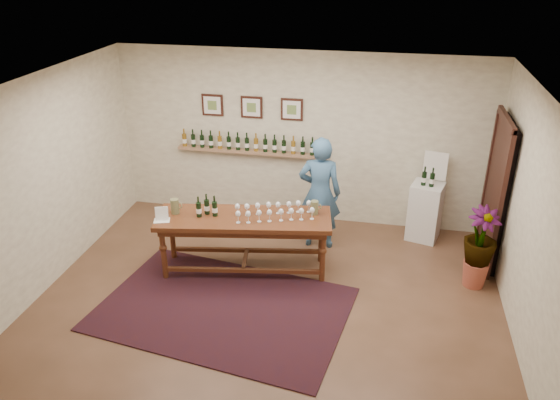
% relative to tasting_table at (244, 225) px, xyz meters
% --- Properties ---
extents(ground, '(6.00, 6.00, 0.00)m').
position_rel_tasting_table_xyz_m(ground, '(0.49, -0.70, -0.72)').
color(ground, '#513623').
rests_on(ground, ground).
extents(room_shell, '(6.00, 6.00, 6.00)m').
position_rel_tasting_table_xyz_m(room_shell, '(2.60, 1.16, 0.40)').
color(room_shell, white).
rests_on(room_shell, ground).
extents(rug, '(3.37, 2.50, 0.02)m').
position_rel_tasting_table_xyz_m(rug, '(-0.04, -0.97, -0.71)').
color(rug, '#49170D').
rests_on(rug, ground).
extents(tasting_table, '(2.48, 1.14, 0.85)m').
position_rel_tasting_table_xyz_m(tasting_table, '(0.00, 0.00, 0.00)').
color(tasting_table, '#4C1E13').
rests_on(tasting_table, ground).
extents(table_glasses, '(1.36, 0.70, 0.18)m').
position_rel_tasting_table_xyz_m(table_glasses, '(0.42, 0.06, 0.22)').
color(table_glasses, white).
rests_on(table_glasses, tasting_table).
extents(table_bottles, '(0.29, 0.21, 0.27)m').
position_rel_tasting_table_xyz_m(table_bottles, '(-0.51, -0.05, 0.26)').
color(table_bottles, black).
rests_on(table_bottles, tasting_table).
extents(pitcher_left, '(0.17, 0.17, 0.21)m').
position_rel_tasting_table_xyz_m(pitcher_left, '(-0.96, -0.09, 0.23)').
color(pitcher_left, '#686841').
rests_on(pitcher_left, tasting_table).
extents(pitcher_right, '(0.12, 0.12, 0.20)m').
position_rel_tasting_table_xyz_m(pitcher_right, '(0.94, 0.27, 0.23)').
color(pitcher_right, '#686841').
rests_on(pitcher_right, tasting_table).
extents(menu_card, '(0.25, 0.21, 0.19)m').
position_rel_tasting_table_xyz_m(menu_card, '(-1.05, -0.32, 0.22)').
color(menu_card, white).
rests_on(menu_card, tasting_table).
extents(display_pedestal, '(0.56, 0.56, 0.92)m').
position_rel_tasting_table_xyz_m(display_pedestal, '(2.52, 1.47, -0.26)').
color(display_pedestal, white).
rests_on(display_pedestal, ground).
extents(pedestal_bottles, '(0.28, 0.14, 0.27)m').
position_rel_tasting_table_xyz_m(pedestal_bottles, '(2.50, 1.41, 0.33)').
color(pedestal_bottles, black).
rests_on(pedestal_bottles, display_pedestal).
extents(info_sign, '(0.35, 0.11, 0.49)m').
position_rel_tasting_table_xyz_m(info_sign, '(2.60, 1.63, 0.44)').
color(info_sign, white).
rests_on(info_sign, display_pedestal).
extents(potted_plant, '(0.68, 0.68, 1.00)m').
position_rel_tasting_table_xyz_m(potted_plant, '(3.16, 0.24, -0.14)').
color(potted_plant, '#A54B37').
rests_on(potted_plant, ground).
extents(person, '(0.66, 0.45, 1.75)m').
position_rel_tasting_table_xyz_m(person, '(0.93, 0.92, 0.15)').
color(person, '#396288').
rests_on(person, ground).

